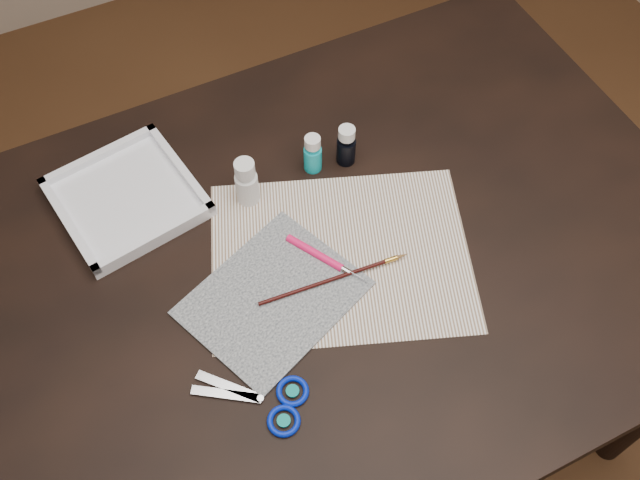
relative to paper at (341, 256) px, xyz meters
name	(u,v)px	position (x,y,z in m)	size (l,w,h in m)	color
ground	(320,413)	(-0.03, 0.01, -0.76)	(3.50, 3.50, 0.02)	#422614
table	(320,351)	(-0.03, 0.01, -0.38)	(1.30, 0.90, 0.75)	black
paper	(341,256)	(0.00, 0.00, 0.00)	(0.42, 0.32, 0.00)	white
canvas	(273,298)	(-0.13, -0.02, 0.00)	(0.26, 0.21, 0.00)	black
paint_bottle_white	(246,182)	(-0.09, 0.17, 0.05)	(0.04, 0.04, 0.09)	white
paint_bottle_cyan	(313,153)	(0.04, 0.19, 0.04)	(0.03, 0.03, 0.08)	#10A5B4
paint_bottle_navy	(346,145)	(0.10, 0.18, 0.04)	(0.03, 0.03, 0.08)	black
paintbrush	(335,278)	(-0.03, -0.04, 0.01)	(0.26, 0.01, 0.01)	black
craft_knife	(328,260)	(-0.02, 0.00, 0.01)	(0.16, 0.01, 0.01)	#FF1761
scissors	(248,400)	(-0.23, -0.16, 0.00)	(0.19, 0.09, 0.01)	silver
palette_tray	(127,197)	(-0.28, 0.26, 0.01)	(0.22, 0.22, 0.03)	white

